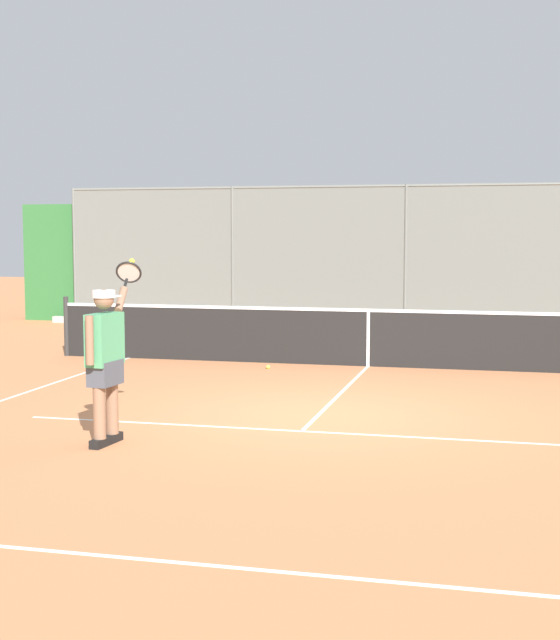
% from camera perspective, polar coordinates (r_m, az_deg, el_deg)
% --- Properties ---
extents(ground_plane, '(60.00, 60.00, 0.00)m').
position_cam_1_polar(ground_plane, '(11.23, 2.44, -5.92)').
color(ground_plane, '#C67A4C').
extents(court_line_markings, '(8.59, 9.32, 0.01)m').
position_cam_1_polar(court_line_markings, '(9.96, 0.93, -7.38)').
color(court_line_markings, white).
rests_on(court_line_markings, ground).
extents(fence_backdrop, '(19.27, 1.37, 3.29)m').
position_cam_1_polar(fence_backdrop, '(21.42, 8.01, 3.39)').
color(fence_backdrop, slate).
rests_on(fence_backdrop, ground).
extents(tennis_net, '(11.03, 0.09, 1.07)m').
position_cam_1_polar(tennis_net, '(15.20, 5.53, -1.05)').
color(tennis_net, '#2D2D2D').
rests_on(tennis_net, ground).
extents(tennis_player, '(0.38, 1.39, 1.93)m').
position_cam_1_polar(tennis_player, '(9.70, -10.84, -2.12)').
color(tennis_player, black).
rests_on(tennis_player, ground).
extents(tennis_ball_near_net, '(0.07, 0.07, 0.07)m').
position_cam_1_polar(tennis_ball_near_net, '(14.90, -0.74, -2.95)').
color(tennis_ball_near_net, '#D6E042').
rests_on(tennis_ball_near_net, ground).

